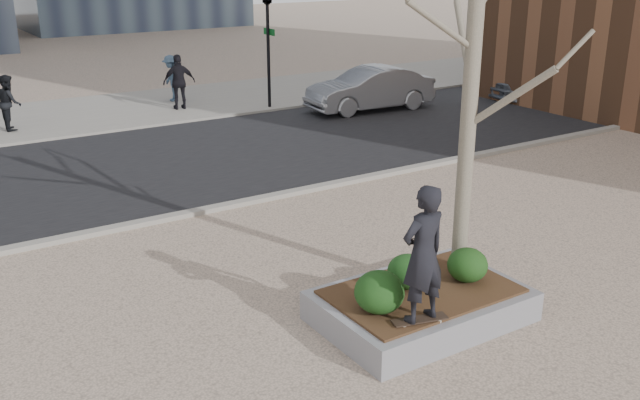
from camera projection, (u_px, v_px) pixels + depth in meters
ground at (366, 338)px, 10.14m from camera, size 120.00×120.00×0.00m
street at (133, 167)px, 18.07m from camera, size 60.00×8.00×0.02m
far_sidewalk at (63, 116)px, 23.63m from camera, size 60.00×6.00×0.02m
planter at (421, 306)px, 10.58m from camera, size 3.00×2.00×0.45m
planter_mulch at (422, 291)px, 10.50m from camera, size 2.70×1.70×0.04m
sycamore_tree at (473, 56)px, 10.15m from camera, size 2.80×2.80×6.60m
shrub_left at (379, 292)px, 9.77m from camera, size 0.70×0.70×0.59m
shrub_middle at (408, 272)px, 10.48m from camera, size 0.61×0.61×0.52m
shrub_right at (467, 265)px, 10.70m from camera, size 0.61×0.61×0.52m
skateboard at (420, 321)px, 9.61m from camera, size 0.81×0.39×0.08m
skateboarder at (423, 254)px, 9.28m from camera, size 0.71×0.48×1.90m
car_silver at (370, 89)px, 24.33m from camera, size 4.53×1.92×1.45m
car_third at (546, 78)px, 26.60m from camera, size 4.86×2.46×1.35m
pedestrian_a at (9, 102)px, 21.57m from camera, size 0.68×0.85×1.68m
pedestrian_b at (171, 78)px, 25.74m from camera, size 0.72×1.13×1.65m
pedestrian_c at (179, 82)px, 24.39m from camera, size 1.16×0.63×1.87m
traffic_light_far at (268, 42)px, 24.30m from camera, size 0.60×2.48×4.50m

